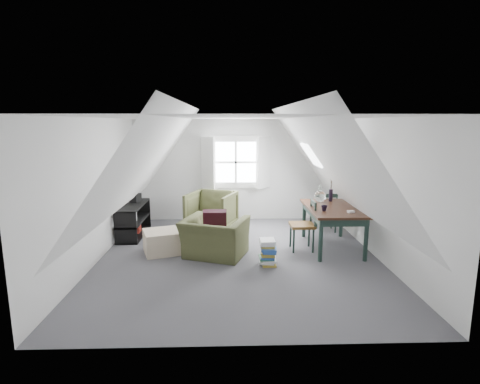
{
  "coord_description": "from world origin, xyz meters",
  "views": [
    {
      "loc": [
        -0.18,
        -6.48,
        2.42
      ],
      "look_at": [
        0.04,
        0.6,
        1.1
      ],
      "focal_mm": 28.0,
      "sensor_mm": 36.0,
      "label": 1
    }
  ],
  "objects_px": {
    "magazine_stack": "(268,252)",
    "media_shelf": "(133,222)",
    "dining_chair_near": "(304,224)",
    "dining_chair_far": "(327,211)",
    "armchair_near": "(215,256)",
    "ottoman": "(162,242)",
    "dining_table": "(333,213)",
    "armchair_far": "(212,231)"
  },
  "relations": [
    {
      "from": "armchair_near",
      "to": "ottoman",
      "type": "distance_m",
      "value": 1.05
    },
    {
      "from": "dining_table",
      "to": "dining_chair_near",
      "type": "xyz_separation_m",
      "value": [
        -0.57,
        -0.09,
        -0.2
      ]
    },
    {
      "from": "armchair_near",
      "to": "armchair_far",
      "type": "height_order",
      "value": "armchair_far"
    },
    {
      "from": "armchair_far",
      "to": "media_shelf",
      "type": "xyz_separation_m",
      "value": [
        -1.67,
        -0.33,
        0.31
      ]
    },
    {
      "from": "dining_table",
      "to": "dining_chair_far",
      "type": "relative_size",
      "value": 1.83
    },
    {
      "from": "media_shelf",
      "to": "magazine_stack",
      "type": "relative_size",
      "value": 3.05
    },
    {
      "from": "dining_chair_far",
      "to": "dining_chair_near",
      "type": "xyz_separation_m",
      "value": [
        -0.76,
        -1.23,
        0.04
      ]
    },
    {
      "from": "media_shelf",
      "to": "armchair_far",
      "type": "bearing_deg",
      "value": 13.01
    },
    {
      "from": "armchair_near",
      "to": "dining_chair_far",
      "type": "distance_m",
      "value": 2.93
    },
    {
      "from": "armchair_far",
      "to": "dining_chair_far",
      "type": "xyz_separation_m",
      "value": [
        2.59,
        -0.1,
        0.46
      ]
    },
    {
      "from": "ottoman",
      "to": "dining_table",
      "type": "relative_size",
      "value": 0.39
    },
    {
      "from": "dining_table",
      "to": "media_shelf",
      "type": "bearing_deg",
      "value": 164.32
    },
    {
      "from": "armchair_near",
      "to": "dining_chair_near",
      "type": "distance_m",
      "value": 1.79
    },
    {
      "from": "dining_chair_far",
      "to": "magazine_stack",
      "type": "relative_size",
      "value": 2.02
    },
    {
      "from": "armchair_near",
      "to": "ottoman",
      "type": "xyz_separation_m",
      "value": [
        -1.0,
        0.22,
        0.21
      ]
    },
    {
      "from": "ottoman",
      "to": "dining_chair_near",
      "type": "height_order",
      "value": "dining_chair_near"
    },
    {
      "from": "dining_table",
      "to": "dining_chair_near",
      "type": "bearing_deg",
      "value": -174.16
    },
    {
      "from": "dining_chair_near",
      "to": "dining_chair_far",
      "type": "bearing_deg",
      "value": 148.68
    },
    {
      "from": "ottoman",
      "to": "dining_table",
      "type": "xyz_separation_m",
      "value": [
        3.27,
        0.17,
        0.5
      ]
    },
    {
      "from": "armchair_far",
      "to": "dining_chair_near",
      "type": "height_order",
      "value": "dining_chair_near"
    },
    {
      "from": "dining_chair_near",
      "to": "dining_table",
      "type": "bearing_deg",
      "value": 99.51
    },
    {
      "from": "ottoman",
      "to": "dining_table",
      "type": "height_order",
      "value": "dining_table"
    },
    {
      "from": "armchair_far",
      "to": "dining_table",
      "type": "distance_m",
      "value": 2.79
    },
    {
      "from": "armchair_near",
      "to": "armchair_far",
      "type": "relative_size",
      "value": 1.1
    },
    {
      "from": "magazine_stack",
      "to": "media_shelf",
      "type": "bearing_deg",
      "value": 147.35
    },
    {
      "from": "armchair_near",
      "to": "dining_chair_near",
      "type": "height_order",
      "value": "dining_chair_near"
    },
    {
      "from": "ottoman",
      "to": "dining_chair_far",
      "type": "xyz_separation_m",
      "value": [
        3.46,
        1.31,
        0.25
      ]
    },
    {
      "from": "dining_chair_far",
      "to": "armchair_far",
      "type": "bearing_deg",
      "value": 12.42
    },
    {
      "from": "armchair_near",
      "to": "dining_table",
      "type": "distance_m",
      "value": 2.4
    },
    {
      "from": "ottoman",
      "to": "media_shelf",
      "type": "distance_m",
      "value": 1.35
    },
    {
      "from": "armchair_near",
      "to": "dining_table",
      "type": "bearing_deg",
      "value": -150.48
    },
    {
      "from": "dining_chair_near",
      "to": "media_shelf",
      "type": "distance_m",
      "value": 3.64
    },
    {
      "from": "armchair_near",
      "to": "dining_chair_near",
      "type": "relative_size",
      "value": 1.13
    },
    {
      "from": "dining_chair_far",
      "to": "magazine_stack",
      "type": "bearing_deg",
      "value": 66.99
    },
    {
      "from": "dining_chair_near",
      "to": "media_shelf",
      "type": "bearing_deg",
      "value": -105.34
    },
    {
      "from": "dining_chair_far",
      "to": "magazine_stack",
      "type": "height_order",
      "value": "dining_chair_far"
    },
    {
      "from": "armchair_near",
      "to": "media_shelf",
      "type": "bearing_deg",
      "value": -16.25
    },
    {
      "from": "dining_table",
      "to": "magazine_stack",
      "type": "relative_size",
      "value": 3.7
    },
    {
      "from": "armchair_near",
      "to": "dining_table",
      "type": "relative_size",
      "value": 0.67
    },
    {
      "from": "armchair_far",
      "to": "dining_table",
      "type": "xyz_separation_m",
      "value": [
        2.39,
        -1.24,
        0.71
      ]
    },
    {
      "from": "dining_table",
      "to": "magazine_stack",
      "type": "height_order",
      "value": "dining_table"
    },
    {
      "from": "media_shelf",
      "to": "dining_table",
      "type": "bearing_deg",
      "value": -10.84
    }
  ]
}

